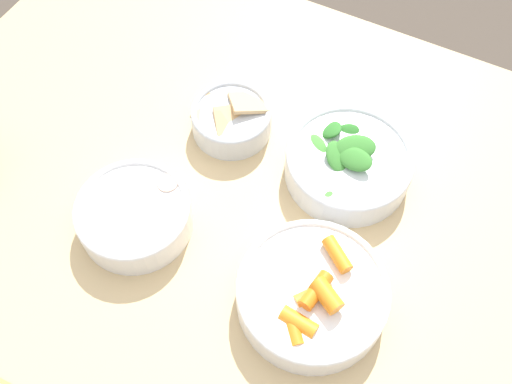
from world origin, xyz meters
TOP-DOWN VIEW (x-y plane):
  - ground_plane at (0.00, 0.00)m, footprint 10.00×10.00m
  - dining_table at (0.00, 0.00)m, footprint 1.08×0.87m
  - bowl_carrots at (-0.17, 0.09)m, footprint 0.19×0.19m
  - bowl_greens at (-0.14, -0.12)m, footprint 0.18×0.19m
  - bowl_beans_hotdog at (0.09, 0.10)m, footprint 0.16×0.16m
  - bowl_cookies at (0.06, -0.11)m, footprint 0.12×0.12m

SIDE VIEW (x-z plane):
  - ground_plane at x=0.00m, z-range 0.00..0.00m
  - dining_table at x=0.00m, z-range 0.25..1.00m
  - bowl_beans_hotdog at x=0.09m, z-range 0.74..0.79m
  - bowl_cookies at x=0.06m, z-range 0.74..0.80m
  - bowl_carrots at x=-0.17m, z-range 0.74..0.81m
  - bowl_greens at x=-0.14m, z-range 0.73..0.81m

